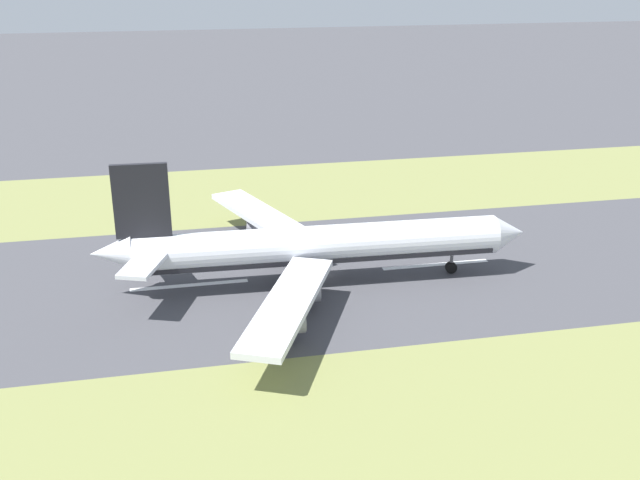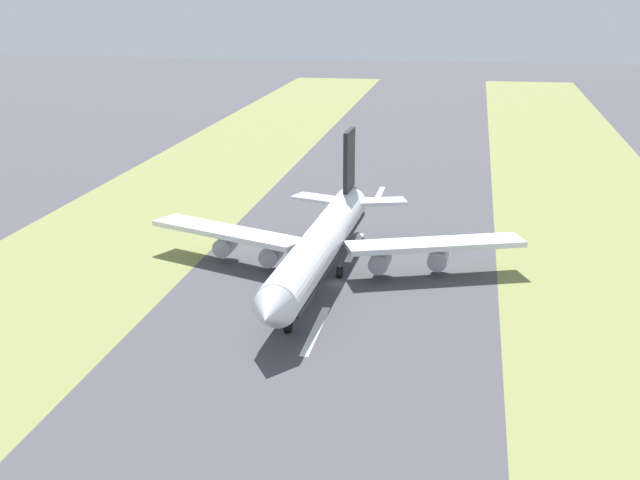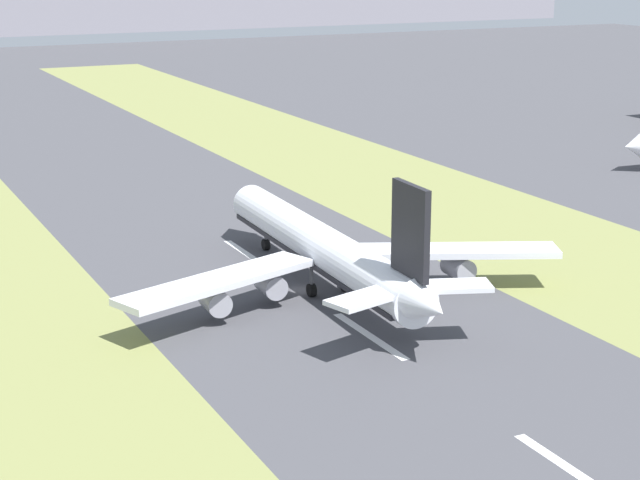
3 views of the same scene
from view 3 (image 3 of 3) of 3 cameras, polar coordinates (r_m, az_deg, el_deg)
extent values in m
plane|color=#424247|center=(149.97, -1.02, -2.68)|extent=(800.00, 800.00, 0.00)
cube|color=olive|center=(172.88, 12.64, -0.60)|extent=(40.00, 600.00, 0.01)
cube|color=silver|center=(102.56, 13.60, -12.05)|extent=(1.20, 18.00, 0.01)
cube|color=silver|center=(132.87, 2.66, -5.12)|extent=(1.20, 18.00, 0.01)
cube|color=silver|center=(167.30, -3.86, -0.78)|extent=(1.20, 18.00, 0.01)
cylinder|color=silver|center=(149.10, 0.00, -0.30)|extent=(7.96, 56.18, 6.00)
cone|color=silver|center=(176.56, -4.00, 2.16)|extent=(6.05, 5.20, 5.88)
cone|color=silver|center=(122.42, 5.88, -3.53)|extent=(5.31, 6.18, 5.10)
cube|color=black|center=(149.56, 0.00, -0.90)|extent=(7.59, 53.93, 0.70)
cube|color=silver|center=(136.89, -5.49, -2.21)|extent=(29.30, 15.55, 0.90)
cube|color=silver|center=(150.98, 7.20, -0.58)|extent=(28.93, 17.28, 0.90)
cylinder|color=#93939E|center=(143.24, -2.65, -2.38)|extent=(3.37, 4.91, 3.20)
cylinder|color=#93939E|center=(137.25, -5.63, -3.24)|extent=(3.37, 4.91, 3.20)
cylinder|color=#93939E|center=(150.34, 3.76, -1.53)|extent=(3.37, 4.91, 3.20)
cylinder|color=#93939E|center=(151.69, 7.39, -1.47)|extent=(3.37, 4.91, 3.20)
cube|color=black|center=(124.36, 4.84, 0.51)|extent=(1.08, 8.02, 11.00)
cube|color=silver|center=(124.07, 2.53, -3.10)|extent=(10.83, 6.98, 0.60)
cube|color=silver|center=(129.10, 6.91, -2.46)|extent=(10.90, 7.56, 0.60)
cylinder|color=#59595E|center=(169.07, -2.91, 0.28)|extent=(0.50, 0.50, 3.20)
cylinder|color=black|center=(169.50, -2.91, -0.24)|extent=(0.96, 1.83, 1.80)
cylinder|color=#59595E|center=(146.53, -0.46, -2.09)|extent=(0.50, 0.50, 3.20)
cylinder|color=black|center=(147.02, -0.46, -2.69)|extent=(0.96, 1.83, 1.80)
cylinder|color=#59595E|center=(148.57, 1.39, -1.85)|extent=(0.50, 0.50, 3.20)
cylinder|color=black|center=(149.05, 1.38, -2.43)|extent=(0.96, 1.83, 1.80)
cone|color=white|center=(236.83, 16.39, 4.82)|extent=(4.87, 5.61, 5.33)
camera|label=1|loc=(198.33, 32.32, 13.61)|focal=42.00mm
camera|label=2|loc=(264.19, -17.76, 14.65)|focal=50.00mm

